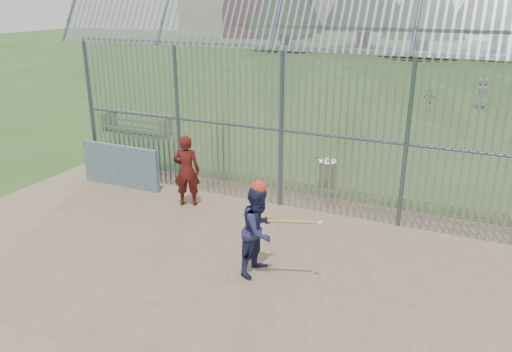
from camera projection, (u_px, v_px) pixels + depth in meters
The scene contains 12 objects.
ground at pixel (215, 268), 9.95m from camera, with size 120.00×120.00×0.00m, color #2D511E.
dirt_infield at pixel (202, 280), 9.52m from camera, with size 14.00×10.00×0.02m, color #756047.
dugout_wall at pixel (121, 166), 14.01m from camera, with size 2.50×0.12×1.20m, color #38566B.
batter at pixel (259, 230), 9.52m from camera, with size 0.86×0.67×1.77m, color #21254E.
onlooker at pixel (187, 171), 12.64m from camera, with size 0.67×0.44×1.85m, color maroon.
bg_kid_standing at pixel (482, 93), 23.81m from camera, with size 0.73×0.48×1.50m, color slate.
bg_kid_seated at pixel (429, 100), 23.44m from camera, with size 0.60×0.25×1.02m, color gray.
batting_gear at pixel (265, 194), 9.18m from camera, with size 1.40×0.46×0.68m.
trash_can at pixel (328, 173), 14.14m from camera, with size 0.56×0.56×0.82m.
bleacher at pixel (137, 122), 19.76m from camera, with size 3.00×0.95×0.72m.
backstop_fence at pixel (354, 124), 11.38m from camera, with size 20.09×0.81×5.30m.
distant_buildings at pixel (267, 8), 66.10m from camera, with size 26.50×10.50×8.00m.
Camera 1 is at (4.37, -7.60, 5.12)m, focal length 35.00 mm.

